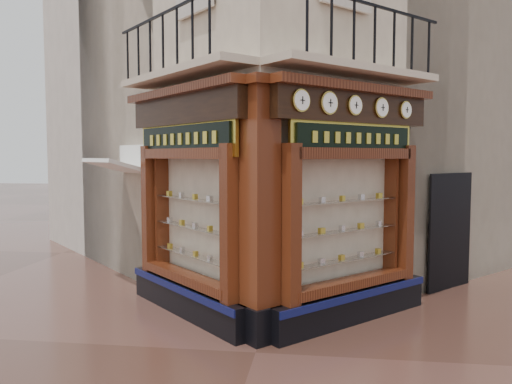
% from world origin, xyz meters
% --- Properties ---
extents(ground, '(80.00, 80.00, 0.00)m').
position_xyz_m(ground, '(0.00, 0.00, 0.00)').
color(ground, '#4A2C22').
rests_on(ground, ground).
extents(main_building, '(11.31, 11.31, 12.00)m').
position_xyz_m(main_building, '(0.00, 6.16, 6.00)').
color(main_building, beige).
rests_on(main_building, ground).
extents(neighbour_left, '(11.31, 11.31, 11.00)m').
position_xyz_m(neighbour_left, '(-2.47, 8.63, 5.50)').
color(neighbour_left, beige).
rests_on(neighbour_left, ground).
extents(neighbour_right, '(11.31, 11.31, 11.00)m').
position_xyz_m(neighbour_right, '(2.47, 8.63, 5.50)').
color(neighbour_right, beige).
rests_on(neighbour_right, ground).
extents(shopfront_left, '(2.86, 2.86, 3.98)m').
position_xyz_m(shopfront_left, '(-1.41, 1.57, 1.98)').
color(shopfront_left, black).
rests_on(shopfront_left, ground).
extents(shopfront_right, '(2.86, 2.86, 3.98)m').
position_xyz_m(shopfront_right, '(1.41, 1.57, 1.98)').
color(shopfront_right, black).
rests_on(shopfront_right, ground).
extents(corner_pilaster, '(0.85, 0.85, 3.98)m').
position_xyz_m(corner_pilaster, '(0.00, 0.50, 1.95)').
color(corner_pilaster, black).
rests_on(corner_pilaster, ground).
extents(balcony, '(5.94, 2.97, 1.03)m').
position_xyz_m(balcony, '(0.00, 1.49, 4.22)').
color(balcony, beige).
rests_on(balcony, ground).
extents(clock_a, '(0.27, 0.27, 0.34)m').
position_xyz_m(clock_a, '(0.60, 0.50, 3.62)').
color(clock_a, '#AE913A').
rests_on(clock_a, ground).
extents(clock_b, '(0.29, 0.29, 0.36)m').
position_xyz_m(clock_b, '(1.01, 0.91, 3.62)').
color(clock_b, '#AE913A').
rests_on(clock_b, ground).
extents(clock_c, '(0.26, 0.26, 0.32)m').
position_xyz_m(clock_c, '(1.43, 1.33, 3.62)').
color(clock_c, '#AE913A').
rests_on(clock_c, ground).
extents(clock_d, '(0.28, 0.28, 0.34)m').
position_xyz_m(clock_d, '(1.90, 1.80, 3.62)').
color(clock_d, '#AE913A').
rests_on(clock_d, ground).
extents(clock_e, '(0.26, 0.26, 0.31)m').
position_xyz_m(clock_e, '(2.37, 2.27, 3.62)').
color(clock_e, '#AE913A').
rests_on(clock_e, ground).
extents(awning, '(1.78, 1.78, 0.33)m').
position_xyz_m(awning, '(-3.42, 3.21, 0.00)').
color(awning, white).
rests_on(awning, ground).
extents(signboard_left, '(2.29, 2.29, 0.61)m').
position_xyz_m(signboard_left, '(-1.46, 1.51, 3.10)').
color(signboard_left, gold).
rests_on(signboard_left, ground).
extents(signboard_right, '(2.07, 2.07, 0.55)m').
position_xyz_m(signboard_right, '(1.46, 1.51, 3.10)').
color(signboard_right, gold).
rests_on(signboard_right, ground).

